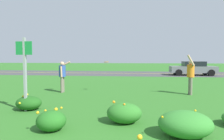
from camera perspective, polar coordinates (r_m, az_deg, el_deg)
The scene contains 12 objects.
ground_plane at distance 12.22m, azimuth 4.04°, elevation -4.92°, with size 120.00×120.00×0.00m, color #2D6B23.
highway_strip at distance 23.14m, azimuth 5.48°, elevation -0.98°, with size 120.00×7.71×0.01m, color #424244.
highway_center_stripe at distance 23.14m, azimuth 5.48°, elevation -0.97°, with size 120.00×0.16×0.00m, color yellow.
daylily_clump_front_center at distance 4.86m, azimuth 20.43°, elevation -14.42°, with size 1.20×0.97×0.59m.
daylily_clump_mid_right at distance 5.17m, azimuth -17.16°, elevation -13.81°, with size 0.73×0.69×0.54m.
daylily_clump_mid_left at distance 5.51m, azimuth 3.54°, elevation -12.30°, with size 0.96×0.77×0.60m.
daylily_clump_near_camera at distance 7.41m, azimuth -22.95°, elevation -8.79°, with size 0.87×0.79×0.51m.
sign_post_near_path at distance 7.12m, azimuth -23.97°, elevation 0.89°, with size 0.56×0.10×2.45m.
person_thrower_blue_shirt at distance 10.50m, azimuth -14.18°, elevation -1.11°, with size 0.54×0.49×1.62m.
person_catcher_orange_shirt at distance 10.25m, azimuth 21.79°, elevation -1.08°, with size 0.40×0.49×1.94m.
frisbee_orange at distance 10.19m, azimuth -1.66°, elevation 2.32°, with size 0.26×0.26×0.06m.
car_gray_center_left at distance 22.14m, azimuth 22.34°, elevation 0.49°, with size 4.50×2.00×1.45m.
Camera 1 is at (0.63, -1.08, 1.77)m, focal length 31.56 mm.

